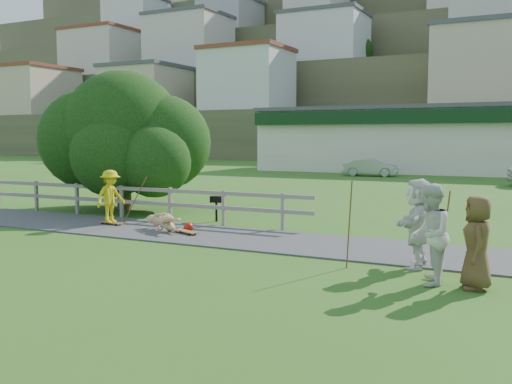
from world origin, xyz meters
The scene contains 19 objects.
ground centered at (0.00, 0.00, 0.00)m, with size 260.00×260.00×0.00m, color #32611B.
path centered at (0.00, 1.50, 0.02)m, with size 34.00×3.00×0.04m, color #3B3B3E.
fence centered at (-4.62, 3.30, 0.72)m, with size 15.05×0.10×1.10m.
strip_mall centered at (4.00, 34.94, 2.58)m, with size 32.50×10.75×5.10m.
hillside centered at (0.00, 91.31, 14.41)m, with size 220.00×67.00×47.50m.
skater_rider centered at (-3.09, 1.69, 0.81)m, with size 1.05×0.60×1.63m, color gold.
skater_fallen centered at (-0.91, 1.43, 0.29)m, with size 1.61×0.38×0.59m, color tan.
spectator_a centered at (6.93, -1.22, 0.94)m, with size 0.91×0.71×1.88m, color silver.
spectator_c centered at (7.75, -1.17, 0.85)m, with size 0.83×0.54×1.69m, color brown.
spectator_d centered at (6.47, 0.09, 0.94)m, with size 1.74×0.56×1.88m, color silver.
car_silver centered at (-1.87, 27.39, 0.62)m, with size 1.31×3.75×1.24m, color #A1A5A8.
tree centered at (-5.35, 5.09, 2.04)m, with size 7.21×7.21×4.07m, color black, non-canonical shape.
bbq centered at (-0.62, 3.90, 0.41)m, with size 0.38×0.29×0.83m, color black, non-canonical shape.
longboard_rider centered at (-3.09, 1.69, 0.05)m, with size 0.87×0.21×0.10m, color brown, non-canonical shape.
longboard_fallen centered at (-0.11, 1.33, 0.05)m, with size 0.96×0.24×0.11m, color brown, non-canonical shape.
helmet centered at (-0.31, 1.78, 0.14)m, with size 0.28×0.28×0.28m, color #9F170F.
pole_rider centered at (-2.49, 2.09, 0.89)m, with size 0.03×0.03×1.78m, color brown.
pole_spec_left centered at (5.21, -0.60, 0.92)m, with size 0.03×0.03×1.83m, color brown.
pole_spec_right centered at (7.11, -0.67, 0.86)m, with size 0.03×0.03×1.73m, color brown.
Camera 1 is at (8.67, -11.93, 2.73)m, focal length 40.00 mm.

